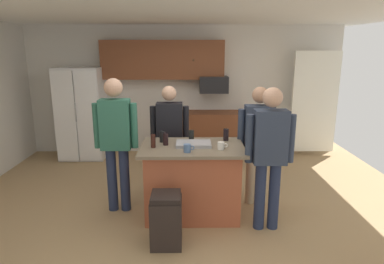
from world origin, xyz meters
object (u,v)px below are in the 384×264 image
object	(u,v)px
glass_dark_ale	(226,135)
mug_blue_stoneware	(221,146)
glass_stout_tall	(162,137)
glass_short_whisky	(166,139)
kitchen_island	(192,180)
trash_bin	(166,220)
person_guest_right	(170,133)
mug_ceramic_white	(187,148)
refrigerator	(82,113)
person_elder_center	(116,136)
tumbler_amber	(191,135)
microwave_over_range	(214,84)
person_host_foreground	(258,138)
glass_pilsner	(153,141)
person_guest_left	(270,150)
serving_tray	(193,144)

from	to	relation	value
glass_dark_ale	mug_blue_stoneware	size ratio (longest dim) A/B	1.24
glass_stout_tall	mug_blue_stoneware	xyz separation A→B (m)	(0.75, -0.34, -0.03)
mug_blue_stoneware	glass_short_whisky	bearing A→B (deg)	163.97
kitchen_island	trash_bin	distance (m)	0.79
person_guest_right	trash_bin	world-z (taller)	person_guest_right
kitchen_island	mug_ceramic_white	size ratio (longest dim) A/B	10.02
refrigerator	kitchen_island	distance (m)	3.30
person_elder_center	tumbler_amber	size ratio (longest dim) A/B	12.77
trash_bin	glass_short_whisky	bearing A→B (deg)	93.22
microwave_over_range	glass_short_whisky	world-z (taller)	microwave_over_range
kitchen_island	person_host_foreground	size ratio (longest dim) A/B	0.79
tumbler_amber	trash_bin	world-z (taller)	tumbler_amber
person_guest_right	mug_blue_stoneware	world-z (taller)	person_guest_right
person_guest_right	mug_ceramic_white	world-z (taller)	person_guest_right
glass_dark_ale	trash_bin	world-z (taller)	glass_dark_ale
refrigerator	person_guest_right	world-z (taller)	refrigerator
glass_pilsner	glass_stout_tall	bearing A→B (deg)	69.30
person_guest_left	glass_dark_ale	xyz separation A→B (m)	(-0.44, 0.62, 0.02)
refrigerator	glass_short_whisky	bearing A→B (deg)	-53.20
mug_blue_stoneware	trash_bin	bearing A→B (deg)	-139.01
tumbler_amber	serving_tray	xyz separation A→B (m)	(0.02, -0.25, -0.05)
person_host_foreground	kitchen_island	bearing A→B (deg)	0.00
glass_stout_tall	serving_tray	bearing A→B (deg)	-21.68
microwave_over_range	mug_ceramic_white	bearing A→B (deg)	-100.27
tumbler_amber	glass_short_whisky	size ratio (longest dim) A/B	0.90
mug_ceramic_white	kitchen_island	bearing A→B (deg)	76.59
glass_short_whisky	tumbler_amber	bearing A→B (deg)	34.04
tumbler_amber	mug_blue_stoneware	bearing A→B (deg)	-49.48
tumbler_amber	glass_stout_tall	bearing A→B (deg)	-167.59
mug_ceramic_white	glass_dark_ale	bearing A→B (deg)	45.17
person_host_foreground	mug_ceramic_white	xyz separation A→B (m)	(-0.97, -0.59, 0.04)
person_guest_left	mug_blue_stoneware	xyz separation A→B (m)	(-0.54, 0.21, -0.01)
mug_ceramic_white	glass_dark_ale	world-z (taller)	glass_dark_ale
glass_dark_ale	mug_ceramic_white	bearing A→B (deg)	-134.83
refrigerator	glass_pilsner	size ratio (longest dim) A/B	10.93
mug_ceramic_white	glass_pilsner	xyz separation A→B (m)	(-0.43, 0.20, 0.03)
mug_ceramic_white	tumbler_amber	xyz separation A→B (m)	(0.05, 0.53, 0.02)
mug_ceramic_white	person_host_foreground	bearing A→B (deg)	31.62
kitchen_island	glass_short_whisky	xyz separation A→B (m)	(-0.34, 0.05, 0.54)
mug_ceramic_white	glass_dark_ale	xyz separation A→B (m)	(0.51, 0.52, 0.03)
person_guest_right	trash_bin	bearing A→B (deg)	-22.59
kitchen_island	glass_stout_tall	bearing A→B (deg)	154.43
refrigerator	serving_tray	size ratio (longest dim) A/B	4.07
person_elder_center	glass_dark_ale	world-z (taller)	person_elder_center
serving_tray	glass_short_whisky	bearing A→B (deg)	175.93
person_host_foreground	glass_dark_ale	size ratio (longest dim) A/B	10.49
glass_pilsner	person_elder_center	bearing A→B (deg)	158.23
glass_pilsner	glass_short_whisky	size ratio (longest dim) A/B	1.06
person_host_foreground	tumbler_amber	distance (m)	0.92
glass_dark_ale	trash_bin	bearing A→B (deg)	-127.62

